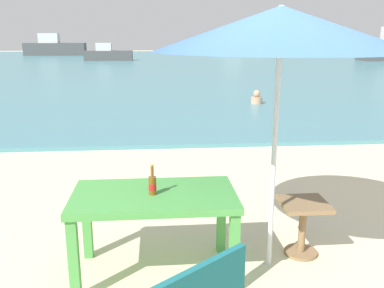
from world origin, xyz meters
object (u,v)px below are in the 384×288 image
object	(u,v)px
beer_bottle_amber	(152,184)
boat_tanker	(236,48)
patio_umbrella	(281,29)
boat_sailboat	(54,47)
picnic_table_green	(154,205)
swimmer_person	(257,98)
side_table_wood	(303,220)
boat_barge	(108,54)

from	to	relation	value
beer_bottle_amber	boat_tanker	xyz separation A→B (m)	(8.53, 41.13, -0.07)
patio_umbrella	boat_sailboat	world-z (taller)	boat_sailboat
picnic_table_green	swimmer_person	distance (m)	9.52
patio_umbrella	side_table_wood	size ratio (longest dim) A/B	4.26
boat_tanker	swimmer_person	bearing A→B (deg)	-99.65
side_table_wood	swimmer_person	xyz separation A→B (m)	(1.65, 8.78, -0.11)
patio_umbrella	picnic_table_green	bearing A→B (deg)	-177.21
beer_bottle_amber	side_table_wood	xyz separation A→B (m)	(1.42, 0.24, -0.50)
beer_bottle_amber	patio_umbrella	bearing A→B (deg)	4.23
beer_bottle_amber	swimmer_person	bearing A→B (deg)	71.20
beer_bottle_amber	swimmer_person	xyz separation A→B (m)	(3.07, 9.03, -0.61)
patio_umbrella	boat_tanker	size ratio (longest dim) A/B	0.43
picnic_table_green	boat_tanker	world-z (taller)	boat_tanker
beer_bottle_amber	swimmer_person	size ratio (longest dim) A/B	0.65
picnic_table_green	patio_umbrella	distance (m)	1.80
picnic_table_green	boat_barge	distance (m)	32.63
swimmer_person	boat_barge	size ratio (longest dim) A/B	0.11
patio_umbrella	boat_tanker	world-z (taller)	patio_umbrella
beer_bottle_amber	boat_barge	world-z (taller)	boat_barge
beer_bottle_amber	boat_barge	xyz separation A→B (m)	(-3.78, 32.43, -0.27)
boat_sailboat	picnic_table_green	bearing A→B (deg)	-76.37
beer_bottle_amber	boat_sailboat	distance (m)	43.85
beer_bottle_amber	boat_tanker	size ratio (longest dim) A/B	0.05
side_table_wood	beer_bottle_amber	bearing A→B (deg)	-170.23
beer_bottle_amber	boat_tanker	distance (m)	42.00
side_table_wood	boat_sailboat	xyz separation A→B (m)	(-11.74, 42.38, 0.53)
side_table_wood	patio_umbrella	bearing A→B (deg)	-155.30
swimmer_person	boat_tanker	world-z (taller)	boat_tanker
swimmer_person	boat_sailboat	xyz separation A→B (m)	(-13.39, 33.60, 0.65)
picnic_table_green	boat_barge	xyz separation A→B (m)	(-3.79, 32.40, -0.06)
picnic_table_green	boat_tanker	size ratio (longest dim) A/B	0.26
boat_tanker	beer_bottle_amber	bearing A→B (deg)	-101.72
beer_bottle_amber	picnic_table_green	bearing A→B (deg)	66.51
boat_tanker	boat_barge	bearing A→B (deg)	-144.76
boat_sailboat	boat_barge	bearing A→B (deg)	-57.31
picnic_table_green	patio_umbrella	xyz separation A→B (m)	(1.05, 0.05, 1.47)
beer_bottle_amber	side_table_wood	world-z (taller)	beer_bottle_amber
picnic_table_green	boat_barge	world-z (taller)	boat_barge
boat_sailboat	side_table_wood	bearing A→B (deg)	-74.52
boat_barge	boat_sailboat	distance (m)	12.11
beer_bottle_amber	boat_sailboat	world-z (taller)	boat_sailboat
boat_barge	boat_tanker	distance (m)	15.07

